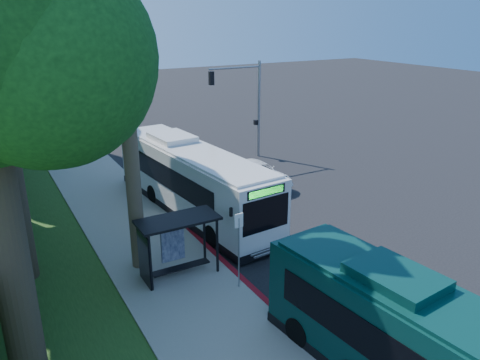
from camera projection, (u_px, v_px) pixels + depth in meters
ground at (281, 215)px, 24.74m from camera, size 140.00×140.00×0.00m
sidewalk at (149, 246)px, 21.31m from camera, size 4.50×70.00×0.12m
red_curb at (235, 273)px, 19.11m from camera, size 0.25×30.00×0.13m
grass_verge at (2, 232)px, 22.75m from camera, size 8.00×70.00×0.06m
bus_shelter at (171, 236)px, 18.41m from camera, size 3.20×1.51×2.55m
stop_sign_pole at (239, 241)px, 17.43m from camera, size 0.35×0.06×3.17m
traffic_signal_pole at (247, 98)px, 33.22m from camera, size 4.10×0.30×7.00m
white_bus at (191, 178)px, 24.75m from camera, size 3.81×13.03×3.83m
pickup at (257, 175)px, 28.84m from camera, size 2.61×5.27×1.44m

